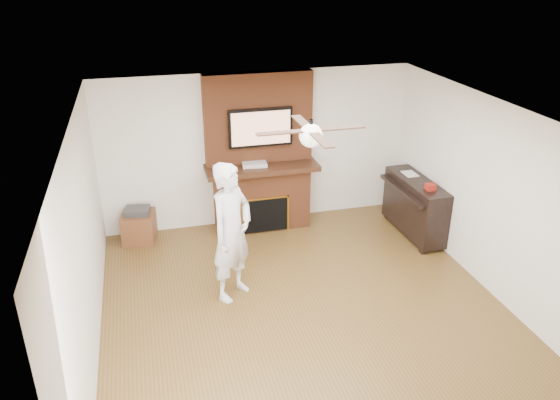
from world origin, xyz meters
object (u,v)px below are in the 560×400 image
object	(u,v)px
person	(232,232)
piano	(415,205)
fireplace	(261,168)
side_table	(139,226)

from	to	relation	value
person	piano	xyz separation A→B (m)	(3.08, 0.97, -0.43)
fireplace	side_table	size ratio (longest dim) A/B	4.48
person	side_table	xyz separation A→B (m)	(-1.16, 1.84, -0.67)
side_table	piano	xyz separation A→B (m)	(4.25, -0.87, 0.24)
fireplace	person	bearing A→B (deg)	-112.96
person	piano	distance (m)	3.26
person	fireplace	bearing A→B (deg)	25.27
piano	fireplace	bearing A→B (deg)	156.35
person	side_table	world-z (taller)	person
side_table	piano	bearing A→B (deg)	-1.48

